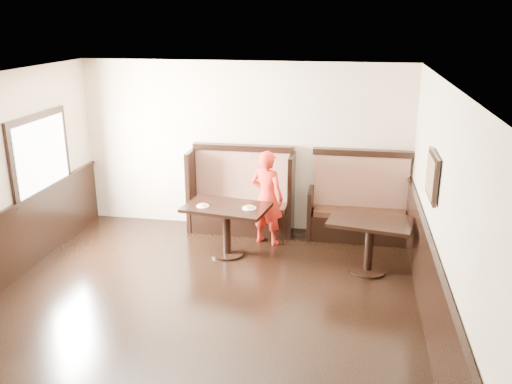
% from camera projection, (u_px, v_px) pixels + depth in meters
% --- Properties ---
extents(ground, '(7.00, 7.00, 0.00)m').
position_uv_depth(ground, '(185.00, 336.00, 6.17)').
color(ground, black).
rests_on(ground, ground).
extents(room_shell, '(7.00, 7.00, 7.00)m').
position_uv_depth(room_shell, '(165.00, 270.00, 6.28)').
color(room_shell, beige).
rests_on(room_shell, ground).
extents(booth_main, '(1.75, 0.72, 1.45)m').
position_uv_depth(booth_main, '(242.00, 200.00, 9.09)').
color(booth_main, black).
rests_on(booth_main, ground).
extents(booth_neighbor, '(1.65, 0.72, 1.45)m').
position_uv_depth(booth_neighbor, '(359.00, 210.00, 8.78)').
color(booth_neighbor, black).
rests_on(booth_neighbor, ground).
extents(table_main, '(1.34, 0.96, 0.78)m').
position_uv_depth(table_main, '(226.00, 217.00, 8.11)').
color(table_main, black).
rests_on(table_main, ground).
extents(table_neighbor, '(1.24, 0.93, 0.78)m').
position_uv_depth(table_neighbor, '(370.00, 233.00, 7.57)').
color(table_neighbor, black).
rests_on(table_neighbor, ground).
extents(child, '(0.65, 0.53, 1.52)m').
position_uv_depth(child, '(267.00, 198.00, 8.48)').
color(child, red).
rests_on(child, ground).
extents(pizza_plate_left, '(0.19, 0.19, 0.04)m').
position_uv_depth(pizza_plate_left, '(203.00, 205.00, 8.04)').
color(pizza_plate_left, white).
rests_on(pizza_plate_left, table_main).
extents(pizza_plate_right, '(0.21, 0.21, 0.04)m').
position_uv_depth(pizza_plate_right, '(249.00, 207.00, 7.95)').
color(pizza_plate_right, white).
rests_on(pizza_plate_right, table_main).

